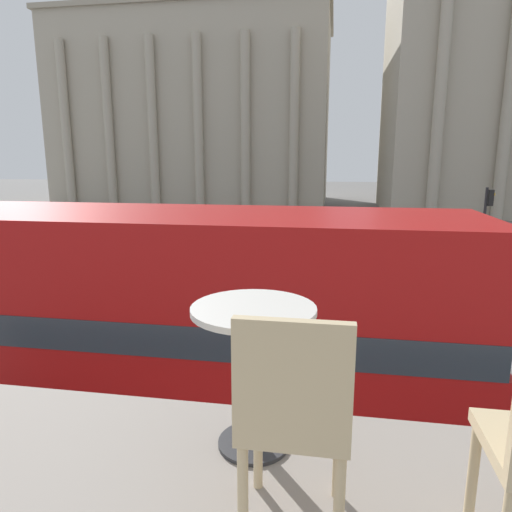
% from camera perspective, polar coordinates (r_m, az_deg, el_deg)
% --- Properties ---
extents(double_decker_bus, '(11.17, 2.73, 4.09)m').
position_cam_1_polar(double_decker_bus, '(7.79, -17.02, -7.87)').
color(double_decker_bus, black).
rests_on(double_decker_bus, ground_plane).
extents(cafe_dining_table, '(0.60, 0.60, 0.73)m').
position_cam_1_polar(cafe_dining_table, '(2.24, -0.31, -11.10)').
color(cafe_dining_table, '#2D2D30').
rests_on(cafe_dining_table, cafe_floor_slab).
extents(cafe_chair_0, '(0.40, 0.40, 0.91)m').
position_cam_1_polar(cafe_chair_0, '(1.75, 4.76, -18.98)').
color(cafe_chair_0, '#D1B789').
rests_on(cafe_chair_0, cafe_floor_slab).
extents(plaza_building_left, '(29.70, 16.49, 19.85)m').
position_cam_1_polar(plaza_building_left, '(54.74, -7.22, 17.24)').
color(plaza_building_left, '#B2A893').
rests_on(plaza_building_left, ground_plane).
extents(traffic_light_near, '(0.42, 0.24, 3.40)m').
position_cam_1_polar(traffic_light_near, '(14.47, -15.89, 1.09)').
color(traffic_light_near, black).
rests_on(traffic_light_near, ground_plane).
extents(traffic_light_mid, '(0.42, 0.24, 3.66)m').
position_cam_1_polar(traffic_light_mid, '(22.51, 26.82, 4.45)').
color(traffic_light_mid, black).
rests_on(traffic_light_mid, ground_plane).
extents(car_black, '(4.20, 1.93, 1.35)m').
position_cam_1_polar(car_black, '(25.34, 8.39, 2.43)').
color(car_black, black).
rests_on(car_black, ground_plane).
extents(pedestrian_black, '(0.32, 0.32, 1.82)m').
position_cam_1_polar(pedestrian_black, '(25.50, 14.90, 3.03)').
color(pedestrian_black, '#282B33').
rests_on(pedestrian_black, ground_plane).
extents(pedestrian_blue, '(0.32, 0.32, 1.66)m').
position_cam_1_polar(pedestrian_blue, '(17.33, -10.29, -1.24)').
color(pedestrian_blue, '#282B33').
rests_on(pedestrian_blue, ground_plane).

